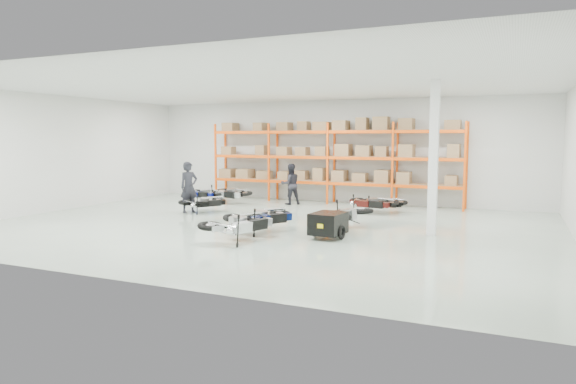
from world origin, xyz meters
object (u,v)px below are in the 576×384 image
at_px(moto_back_d, 371,200).
at_px(person_left, 189,187).
at_px(moto_back_c, 383,200).
at_px(moto_back_b, 229,190).
at_px(moto_blue_centre, 261,213).
at_px(moto_touring_right, 345,211).
at_px(moto_black_far_left, 204,200).
at_px(moto_back_a, 202,191).
at_px(person_back, 290,184).
at_px(moto_silver_left, 240,220).
at_px(trailer, 328,224).

relative_size(moto_back_d, person_left, 0.88).
distance_m(moto_back_d, person_left, 6.94).
xyz_separation_m(moto_back_c, person_left, (-6.78, -3.01, 0.50)).
bearing_deg(moto_back_b, moto_back_c, -69.42).
distance_m(moto_blue_centre, moto_touring_right, 2.65).
bearing_deg(moto_back_c, moto_back_d, 142.40).
bearing_deg(moto_touring_right, moto_black_far_left, 176.12).
height_order(moto_back_a, moto_back_c, moto_back_a).
xyz_separation_m(moto_back_b, person_back, (2.58, 0.76, 0.30)).
distance_m(moto_silver_left, moto_black_far_left, 5.86).
bearing_deg(moto_silver_left, trailer, -127.26).
relative_size(moto_blue_centre, trailer, 1.09).
xyz_separation_m(moto_back_a, moto_back_c, (7.97, 0.30, -0.05)).
bearing_deg(moto_back_c, moto_black_far_left, 113.32).
relative_size(moto_touring_right, person_left, 1.00).
bearing_deg(trailer, person_back, 126.96).
bearing_deg(moto_back_b, trailer, -110.25).
xyz_separation_m(moto_back_a, person_back, (3.76, 1.07, 0.35)).
height_order(trailer, person_left, person_left).
xyz_separation_m(moto_touring_right, person_back, (-4.01, 4.87, 0.28)).
bearing_deg(trailer, moto_black_far_left, 159.42).
distance_m(moto_back_a, person_left, 3.00).
height_order(moto_touring_right, moto_back_b, moto_touring_right).
xyz_separation_m(moto_silver_left, person_back, (-1.92, 7.85, 0.26)).
distance_m(moto_back_b, moto_back_c, 6.79).
height_order(moto_silver_left, moto_touring_right, moto_silver_left).
bearing_deg(moto_back_d, moto_silver_left, 176.47).
height_order(moto_back_c, moto_back_d, moto_back_d).
bearing_deg(moto_back_c, moto_back_b, 89.27).
bearing_deg(trailer, moto_back_d, 96.78).
distance_m(moto_back_b, moto_back_d, 6.46).
xyz_separation_m(trailer, moto_back_a, (-7.77, 5.40, 0.10)).
relative_size(moto_black_far_left, moto_back_b, 0.86).
height_order(moto_blue_centre, moto_silver_left, moto_silver_left).
bearing_deg(moto_back_c, moto_back_a, 91.54).
relative_size(trailer, person_left, 0.91).
xyz_separation_m(moto_black_far_left, moto_back_d, (5.91, 2.32, 0.03)).
bearing_deg(person_left, trailer, -83.42).
relative_size(moto_silver_left, moto_black_far_left, 1.23).
distance_m(moto_blue_centre, person_back, 6.69).
xyz_separation_m(trailer, moto_back_b, (-6.59, 5.72, 0.15)).
xyz_separation_m(person_left, person_back, (2.57, 3.78, -0.10)).
distance_m(moto_black_far_left, trailer, 6.73).
xyz_separation_m(moto_silver_left, moto_touring_right, (2.08, 2.98, -0.02)).
bearing_deg(moto_black_far_left, moto_touring_right, -156.68).
bearing_deg(moto_silver_left, moto_back_b, -38.42).
bearing_deg(moto_black_far_left, moto_back_b, -43.53).
relative_size(moto_back_b, moto_back_d, 1.10).
distance_m(moto_touring_right, moto_back_c, 4.11).
relative_size(moto_black_far_left, moto_touring_right, 0.83).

